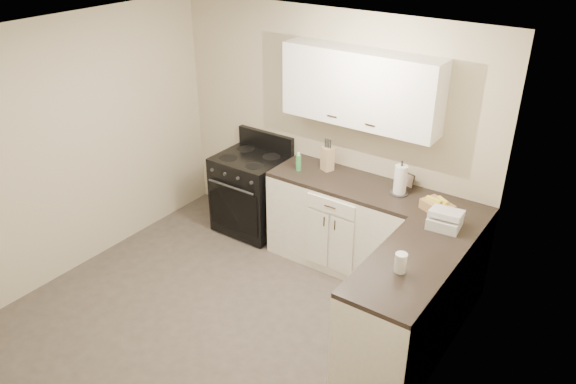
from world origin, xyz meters
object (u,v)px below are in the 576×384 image
Objects in this scene: paper_towel at (400,180)px; countertop_grill at (445,222)px; stove at (251,193)px; knife_block at (327,159)px; wicker_basket at (437,207)px.

countertop_grill is (0.57, -0.34, -0.09)m from paper_towel.
stove is 1.83m from paper_towel.
knife_block is at bearing 175.77° from paper_towel.
wicker_basket is at bearing 118.86° from countertop_grill.
countertop_grill is at bearing -6.53° from stove.
countertop_grill is (2.29, -0.26, 0.53)m from stove.
wicker_basket is at bearing -1.24° from stove.
paper_towel is 1.06× the size of wicker_basket.
stove is at bearing 167.42° from countertop_grill.
countertop_grill is (0.15, -0.22, 0.00)m from wicker_basket.
paper_towel is at bearing 2.48° from stove.
countertop_grill is at bearing -30.67° from paper_towel.
wicker_basket is 0.26m from countertop_grill.
stove is 2.20m from wicker_basket.
countertop_grill is at bearing 7.02° from knife_block.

